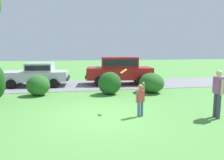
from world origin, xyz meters
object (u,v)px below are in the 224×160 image
Objects in this scene: parked_suv at (119,69)px; adult_onlooker at (218,91)px; child_thrower at (140,97)px; frisbee at (124,71)px; parked_sedan at (37,74)px.

parked_suv is 2.80× the size of adult_onlooker.
child_thrower is 4.59× the size of frisbee.
parked_suv is at bearing 83.90° from child_thrower.
parked_sedan is at bearing 177.04° from parked_suv.
parked_sedan reaches higher than child_thrower.
frisbee is (-0.46, 0.78, 0.90)m from child_thrower.
child_thrower is at bearing -96.10° from parked_suv.
frisbee is at bearing 120.41° from child_thrower.
adult_onlooker reaches higher than parked_sedan.
adult_onlooker is (7.46, -8.29, 0.13)m from parked_sedan.
child_thrower is 0.74× the size of adult_onlooker.
parked_suv reaches higher than adult_onlooker.
parked_sedan is 8.16m from frisbee.
adult_onlooker reaches higher than child_thrower.
parked_sedan is 11.16m from adult_onlooker.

